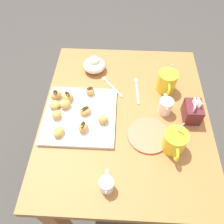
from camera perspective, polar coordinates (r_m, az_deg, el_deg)
name	(u,v)px	position (r m, az deg, el deg)	size (l,w,h in m)	color
ground_plane	(120,175)	(1.67, 2.14, -15.66)	(8.00, 8.00, 0.00)	#423D38
dining_table	(124,132)	(1.14, 3.02, -4.98)	(0.88, 0.74, 0.75)	#A36633
pastry_plate_square	(80,116)	(1.00, -8.01, -0.88)	(0.31, 0.31, 0.02)	white
coffee_mug_yellow_left	(167,81)	(1.09, 13.67, 7.54)	(0.13, 0.09, 0.15)	yellow
coffee_mug_yellow_right	(175,141)	(0.91, 15.47, -7.07)	(0.13, 0.09, 0.14)	yellow
cream_pitcher_white	(166,106)	(1.01, 13.34, 1.60)	(0.10, 0.06, 0.07)	white
sugar_caddy	(192,112)	(1.02, 19.55, 0.11)	(0.09, 0.07, 0.11)	#561E23
ice_cream_bowl	(94,65)	(1.18, -4.49, 11.83)	(0.11, 0.11, 0.08)	white
chocolate_sauce_pitcher	(107,184)	(0.83, -1.39, -17.68)	(0.09, 0.05, 0.06)	white
saucer_coral_left	(148,135)	(0.95, 9.17, -5.71)	(0.17, 0.17, 0.01)	#E5704C
loose_spoon_near_saucer	(137,88)	(1.11, 6.29, 6.13)	(0.16, 0.02, 0.01)	silver
loose_spoon_by_plate	(110,84)	(1.12, -0.58, 6.97)	(0.13, 0.11, 0.01)	silver
beignet_0	(59,132)	(0.94, -13.29, -4.89)	(0.05, 0.04, 0.03)	#D19347
beignet_1	(68,97)	(1.04, -11.03, 3.83)	(0.05, 0.05, 0.04)	#D19347
chocolate_drizzle_1	(67,94)	(1.03, -11.20, 4.54)	(0.03, 0.02, 0.01)	black
beignet_2	(55,105)	(1.03, -14.25, 1.77)	(0.05, 0.05, 0.03)	#D19347
beignet_3	(65,104)	(1.02, -11.65, 1.92)	(0.04, 0.05, 0.04)	#D19347
beignet_4	(85,111)	(0.99, -6.79, 0.31)	(0.05, 0.04, 0.03)	#D19347
chocolate_drizzle_4	(85,109)	(0.97, -6.88, 0.88)	(0.04, 0.02, 0.01)	black
beignet_5	(90,91)	(1.05, -5.55, 5.27)	(0.04, 0.04, 0.04)	#D19347
chocolate_drizzle_5	(90,88)	(1.04, -5.63, 5.97)	(0.03, 0.01, 0.01)	black
beignet_6	(56,95)	(1.06, -13.91, 4.16)	(0.04, 0.05, 0.04)	#D19347
chocolate_drizzle_6	(55,92)	(1.05, -14.13, 4.87)	(0.03, 0.02, 0.01)	black
beignet_7	(83,127)	(0.93, -7.26, -3.82)	(0.05, 0.04, 0.04)	#D19347
chocolate_drizzle_7	(83,124)	(0.91, -7.39, -3.13)	(0.03, 0.01, 0.01)	black
beignet_8	(56,115)	(0.99, -13.82, -0.68)	(0.04, 0.04, 0.03)	#D19347
beignet_9	(103,119)	(0.95, -2.24, -1.86)	(0.04, 0.04, 0.04)	#D19347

